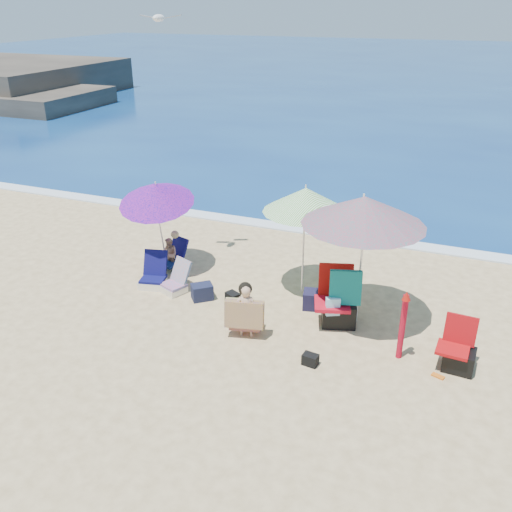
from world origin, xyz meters
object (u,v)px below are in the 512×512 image
at_px(furled_umbrella, 403,321).
at_px(camp_chair_right, 338,304).
at_px(seagull, 159,18).
at_px(chair_rainbow, 175,283).
at_px(umbrella_striped, 306,200).
at_px(umbrella_turquoise, 364,211).
at_px(person_center, 245,312).
at_px(umbrella_blue, 155,193).
at_px(person_left, 171,253).
at_px(chair_navy, 153,277).
at_px(camp_chair_left, 458,354).

relative_size(furled_umbrella, camp_chair_right, 1.13).
relative_size(camp_chair_right, seagull, 1.64).
distance_m(furled_umbrella, seagull, 7.04).
bearing_deg(chair_rainbow, camp_chair_right, -0.16).
bearing_deg(umbrella_striped, camp_chair_right, -46.12).
distance_m(umbrella_turquoise, umbrella_striped, 1.51).
bearing_deg(seagull, person_center, -39.52).
height_order(umbrella_blue, person_center, umbrella_blue).
xyz_separation_m(person_center, person_left, (-2.52, 1.85, -0.10)).
height_order(umbrella_turquoise, camp_chair_right, umbrella_turquoise).
relative_size(umbrella_turquoise, chair_navy, 3.47).
relative_size(umbrella_blue, chair_navy, 3.05).
xyz_separation_m(umbrella_striped, camp_chair_right, (0.99, -1.03, -1.51)).
relative_size(furled_umbrella, person_left, 1.57).
height_order(umbrella_blue, chair_rainbow, umbrella_blue).
distance_m(umbrella_turquoise, umbrella_blue, 4.43).
relative_size(umbrella_turquoise, camp_chair_left, 2.83).
relative_size(umbrella_turquoise, camp_chair_right, 2.13).
bearing_deg(umbrella_blue, umbrella_turquoise, -6.51).
relative_size(chair_navy, chair_rainbow, 1.02).
height_order(chair_rainbow, camp_chair_left, camp_chair_left).
bearing_deg(seagull, umbrella_striped, -2.84).
bearing_deg(umbrella_blue, furled_umbrella, -14.74).
height_order(camp_chair_right, person_left, camp_chair_right).
xyz_separation_m(umbrella_striped, furled_umbrella, (2.19, -1.69, -1.21)).
bearing_deg(camp_chair_left, camp_chair_right, 163.99).
height_order(chair_rainbow, seagull, seagull).
xyz_separation_m(person_left, seagull, (-0.08, 0.30, 4.69)).
distance_m(umbrella_turquoise, chair_rainbow, 4.14).
distance_m(chair_rainbow, camp_chair_right, 3.37).
bearing_deg(furled_umbrella, umbrella_striped, 142.29).
height_order(umbrella_turquoise, person_center, umbrella_turquoise).
bearing_deg(person_left, furled_umbrella, -16.74).
height_order(camp_chair_left, person_center, person_center).
bearing_deg(seagull, camp_chair_left, -16.25).
relative_size(umbrella_blue, camp_chair_left, 2.49).
distance_m(chair_rainbow, camp_chair_left, 5.49).
relative_size(chair_navy, seagull, 1.01).
bearing_deg(chair_navy, umbrella_turquoise, 2.30).
distance_m(camp_chair_left, seagull, 7.98).
relative_size(umbrella_blue, person_left, 2.62).
xyz_separation_m(umbrella_blue, person_center, (2.71, -1.70, -1.28)).
relative_size(camp_chair_left, person_left, 1.05).
bearing_deg(umbrella_turquoise, furled_umbrella, -43.99).
distance_m(furled_umbrella, person_left, 5.36).
xyz_separation_m(camp_chair_left, seagull, (-6.11, 1.78, 4.80)).
distance_m(chair_navy, person_center, 2.71).
xyz_separation_m(chair_navy, camp_chair_left, (6.00, -0.67, 0.08)).
xyz_separation_m(furled_umbrella, chair_navy, (-5.10, 0.73, -0.52)).
bearing_deg(umbrella_striped, chair_navy, -161.68).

